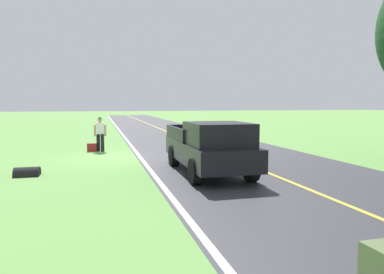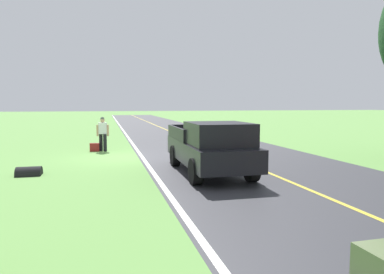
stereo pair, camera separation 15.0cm
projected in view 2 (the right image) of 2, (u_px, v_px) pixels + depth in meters
The scene contains 8 objects.
ground_plane at pixel (122, 157), 15.95m from camera, with size 200.00×200.00×0.00m, color #609347.
road_surface at pixel (223, 154), 17.11m from camera, with size 8.21×120.00×0.00m, color #333338.
lane_edge_line at pixel (142, 156), 16.16m from camera, with size 0.16×117.60×0.00m, color silver.
lane_centre_line at pixel (223, 154), 17.11m from camera, with size 0.14×117.60×0.00m, color gold.
hitchhiker_walking at pixel (103, 132), 18.00m from camera, with size 0.62×0.53×1.75m.
suitcase_carried at pixel (95, 147), 17.92m from camera, with size 0.20×0.46×0.42m, color maroon.
pickup_truck_passing at pixel (211, 146), 12.07m from camera, with size 2.14×5.42×1.82m.
drainage_culvert at pixel (29, 175), 11.92m from camera, with size 0.60×0.60×0.80m, color black.
Camera 2 is at (0.73, 16.09, 2.42)m, focal length 33.01 mm.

